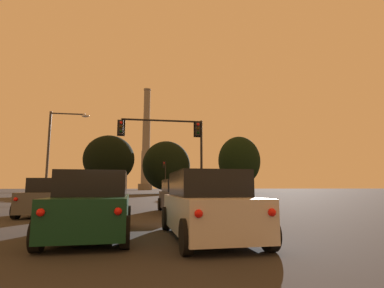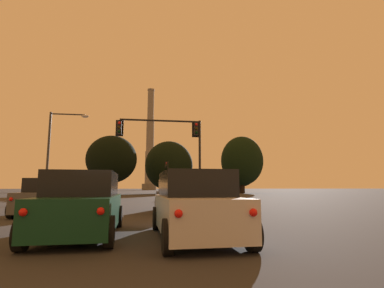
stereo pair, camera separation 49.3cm
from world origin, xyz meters
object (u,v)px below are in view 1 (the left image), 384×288
Objects in this scene: street_lamp at (55,146)px; smokestack at (146,149)px; suv_center_lane_second at (94,205)px; suv_right_lane_front at (180,196)px; suv_left_lane_front at (54,197)px; traffic_light_far_right at (165,173)px; suv_right_lane_second at (207,206)px; traffic_light_overhead_right at (174,139)px.

smokestack is at bearing 85.76° from street_lamp.
suv_right_lane_front is at bearing 63.99° from suv_center_lane_second.
street_lamp is (-9.59, 9.99, 4.04)m from suv_right_lane_front.
street_lamp is (-6.06, 17.85, 4.04)m from suv_center_lane_second.
smokestack is at bearing 90.12° from suv_left_lane_front.
suv_right_lane_front is 41.50m from traffic_light_far_right.
suv_right_lane_second is 0.10× the size of smokestack.
suv_center_lane_second is at bearing -116.87° from suv_right_lane_front.
smokestack is (6.31, 134.97, 19.50)m from suv_left_lane_front.
smokestack reaches higher than traffic_light_overhead_right.
suv_right_lane_front is 135.97m from smokestack.
traffic_light_overhead_right is 10.83m from street_lamp.
traffic_light_overhead_right is at bearing -25.10° from street_lamp.
smokestack reaches higher than suv_right_lane_second.
suv_left_lane_front is 0.77× the size of traffic_light_far_right.
suv_right_lane_second is (3.18, -0.82, 0.00)m from suv_center_lane_second.
suv_right_lane_front is at bearing -46.16° from street_lamp.
suv_right_lane_second is at bearing -92.96° from traffic_light_far_right.
suv_left_lane_front is 1.01× the size of suv_center_lane_second.
suv_center_lane_second is (3.13, -7.45, 0.00)m from suv_left_lane_front.
smokestack is (9.24, 124.57, 15.45)m from street_lamp.
suv_right_lane_second is 0.75× the size of traffic_light_overhead_right.
suv_center_lane_second and suv_right_lane_second have the same top height.
suv_right_lane_front is 1.00× the size of suv_center_lane_second.
suv_center_lane_second is 49.62m from traffic_light_far_right.
suv_right_lane_front is 0.10× the size of smokestack.
suv_right_lane_second is at bearing -92.29° from traffic_light_overhead_right.
street_lamp is (-9.24, 18.67, 4.04)m from suv_right_lane_second.
street_lamp is at bearing -110.68° from traffic_light_far_right.
traffic_light_far_right is at bearing 85.35° from suv_right_lane_second.
suv_left_lane_front is at bearing 125.65° from suv_right_lane_second.
traffic_light_overhead_right is (3.75, 13.26, 4.17)m from suv_center_lane_second.
suv_right_lane_second is (6.31, -8.28, 0.00)m from suv_left_lane_front.
street_lamp is at bearing 114.64° from suv_right_lane_second.
suv_center_lane_second is at bearing 163.83° from suv_right_lane_second.
traffic_light_overhead_right is 0.83× the size of street_lamp.
suv_right_lane_second is at bearing -90.00° from smokestack.
traffic_light_far_right reaches higher than suv_center_lane_second.
traffic_light_overhead_right is (0.21, 5.40, 4.17)m from suv_right_lane_front.
suv_left_lane_front is 0.10× the size of smokestack.
traffic_light_overhead_right is at bearing 85.09° from suv_right_lane_front.
suv_center_lane_second is 14.39m from traffic_light_overhead_right.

